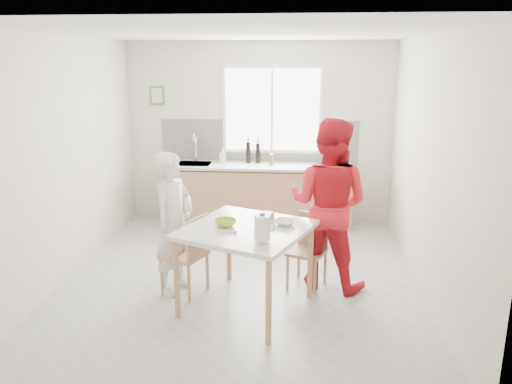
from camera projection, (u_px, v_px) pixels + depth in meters
ground at (242, 277)px, 5.76m from camera, size 4.50×4.50×0.00m
room_shell at (241, 136)px, 5.34m from camera, size 4.50×4.50×4.50m
window at (272, 110)px, 7.45m from camera, size 1.50×0.06×1.30m
backsplash at (259, 141)px, 7.60m from camera, size 3.00×0.02×0.65m
picture_frame at (157, 96)px, 7.55m from camera, size 0.22×0.03×0.28m
kitchen_counter at (257, 197)px, 7.53m from camera, size 2.84×0.64×1.37m
dining_table at (246, 236)px, 4.87m from camera, size 1.45×1.45×0.86m
chair_left at (189, 251)px, 5.25m from camera, size 0.53×0.53×0.88m
chair_far at (309, 246)px, 5.49m from camera, size 0.49×0.49×0.81m
person_white at (174, 223)px, 5.26m from camera, size 0.55×0.65×1.53m
person_red at (328, 204)px, 5.36m from camera, size 1.10×0.99×1.86m
bowl_green at (225, 223)px, 4.89m from camera, size 0.28×0.28×0.07m
bowl_white at (285, 222)px, 4.92m from camera, size 0.27×0.27×0.05m
milk_jug at (263, 228)px, 4.43m from camera, size 0.20×0.14×0.25m
green_box at (268, 217)px, 5.03m from camera, size 0.13×0.13×0.09m
spoon at (227, 232)px, 4.69m from camera, size 0.16×0.02×0.01m
cutting_board at (333, 167)px, 7.24m from camera, size 0.42×0.36×0.01m
wine_bottle_a at (248, 152)px, 7.49m from camera, size 0.07×0.07×0.32m
wine_bottle_b at (258, 153)px, 7.49m from camera, size 0.07×0.07×0.30m
jar_amber at (272, 159)px, 7.37m from camera, size 0.06×0.06×0.16m
soap_bottle at (223, 156)px, 7.53m from camera, size 0.11×0.11×0.21m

